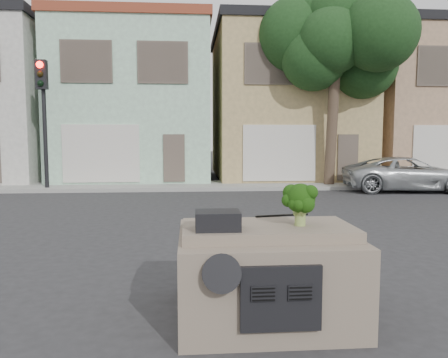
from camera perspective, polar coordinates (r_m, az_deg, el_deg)
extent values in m
plane|color=#303033|center=(8.30, 1.74, -9.29)|extent=(120.00, 120.00, 0.00)
cube|color=gray|center=(18.61, -1.75, -0.85)|extent=(40.00, 3.00, 0.15)
cube|color=#AAD6B6|center=(22.69, -11.26, 9.54)|extent=(7.20, 8.20, 7.55)
cube|color=tan|center=(23.06, 7.85, 9.52)|extent=(7.20, 8.20, 7.55)
cube|color=tan|center=(25.71, 24.61, 8.66)|extent=(7.20, 8.20, 7.55)
imported|color=#B7BCBF|center=(18.69, 22.77, -1.47)|extent=(5.07, 2.74, 1.35)
cube|color=black|center=(18.37, -22.45, 6.40)|extent=(0.40, 0.40, 5.10)
cube|color=#193A17|center=(18.84, 14.02, 11.80)|extent=(4.40, 4.00, 8.50)
cube|color=#7C6D5C|center=(5.29, 5.34, -11.63)|extent=(2.00, 1.80, 1.12)
cube|color=black|center=(4.72, -0.84, -5.41)|extent=(0.48, 0.38, 0.20)
cube|color=black|center=(5.57, 7.58, -4.73)|extent=(0.69, 0.15, 0.02)
cube|color=#133209|center=(4.98, 9.94, -3.25)|extent=(0.49, 0.49, 0.49)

